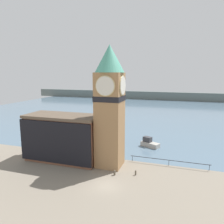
{
  "coord_description": "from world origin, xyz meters",
  "views": [
    {
      "loc": [
        10.03,
        -27.9,
        16.26
      ],
      "look_at": [
        -0.86,
        5.36,
        10.07
      ],
      "focal_mm": 35.0,
      "sensor_mm": 36.0,
      "label": 1
    }
  ],
  "objects_px": {
    "clock_tower": "(110,104)",
    "boat_near": "(149,143)",
    "mooring_bollard_near": "(136,172)",
    "mooring_bollard_far": "(115,172)",
    "pier_building": "(63,137)"
  },
  "relations": [
    {
      "from": "boat_near",
      "to": "mooring_bollard_far",
      "type": "relative_size",
      "value": 5.24
    },
    {
      "from": "boat_near",
      "to": "mooring_bollard_far",
      "type": "distance_m",
      "value": 16.19
    },
    {
      "from": "mooring_bollard_near",
      "to": "mooring_bollard_far",
      "type": "distance_m",
      "value": 3.42
    },
    {
      "from": "mooring_bollard_near",
      "to": "clock_tower",
      "type": "bearing_deg",
      "value": 155.33
    },
    {
      "from": "clock_tower",
      "to": "pier_building",
      "type": "relative_size",
      "value": 1.49
    },
    {
      "from": "pier_building",
      "to": "mooring_bollard_far",
      "type": "distance_m",
      "value": 12.34
    },
    {
      "from": "clock_tower",
      "to": "mooring_bollard_far",
      "type": "xyz_separation_m",
      "value": [
        1.98,
        -3.48,
        -10.63
      ]
    },
    {
      "from": "clock_tower",
      "to": "boat_near",
      "type": "xyz_separation_m",
      "value": [
        5.24,
        12.38,
        -10.32
      ]
    },
    {
      "from": "pier_building",
      "to": "mooring_bollard_near",
      "type": "xyz_separation_m",
      "value": [
        14.49,
        -2.19,
        -3.91
      ]
    },
    {
      "from": "clock_tower",
      "to": "mooring_bollard_near",
      "type": "relative_size",
      "value": 25.41
    },
    {
      "from": "pier_building",
      "to": "mooring_bollard_far",
      "type": "height_order",
      "value": "pier_building"
    },
    {
      "from": "clock_tower",
      "to": "boat_near",
      "type": "height_order",
      "value": "clock_tower"
    },
    {
      "from": "boat_near",
      "to": "clock_tower",
      "type": "bearing_deg",
      "value": -88.56
    },
    {
      "from": "boat_near",
      "to": "mooring_bollard_far",
      "type": "bearing_deg",
      "value": -77.23
    },
    {
      "from": "mooring_bollard_far",
      "to": "boat_near",
      "type": "bearing_deg",
      "value": 78.38
    }
  ]
}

